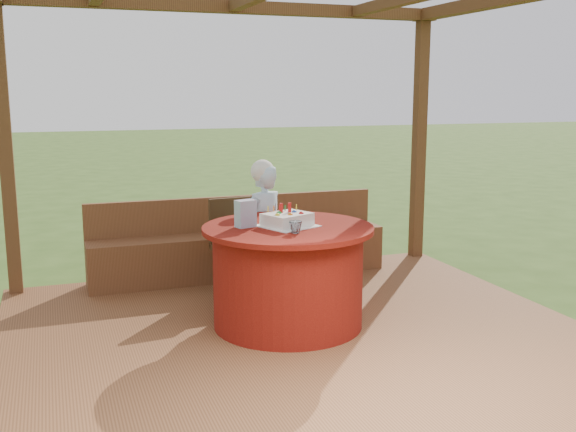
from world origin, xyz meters
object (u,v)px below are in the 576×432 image
object	(u,v)px
elderly_woman	(263,229)
birthday_cake	(287,219)
chair	(235,241)
bench	(240,250)
table	(288,275)
drinking_glass	(295,227)
gift_bag	(245,214)

from	to	relation	value
elderly_woman	birthday_cake	bearing A→B (deg)	-93.16
chair	birthday_cake	xyz separation A→B (m)	(0.14, -1.06, 0.39)
chair	elderly_woman	size ratio (longest dim) A/B	0.69
bench	table	xyz separation A→B (m)	(-0.03, -1.54, 0.15)
birthday_cake	drinking_glass	xyz separation A→B (m)	(-0.03, -0.27, -0.01)
bench	elderly_woman	distance (m)	0.85
drinking_glass	table	bearing A→B (deg)	82.40
table	gift_bag	size ratio (longest dim) A/B	6.36
table	chair	size ratio (longest dim) A/B	1.55
gift_bag	drinking_glass	size ratio (longest dim) A/B	2.17
table	chair	bearing A→B (deg)	98.01
birthday_cake	elderly_woman	bearing A→B (deg)	86.84
table	drinking_glass	world-z (taller)	drinking_glass
table	birthday_cake	bearing A→B (deg)	-176.79
elderly_woman	gift_bag	size ratio (longest dim) A/B	5.94
elderly_woman	drinking_glass	bearing A→B (deg)	-93.98
chair	elderly_woman	world-z (taller)	elderly_woman
table	elderly_woman	bearing A→B (deg)	87.28
table	elderly_woman	size ratio (longest dim) A/B	1.07
drinking_glass	birthday_cake	bearing A→B (deg)	83.66
bench	birthday_cake	xyz separation A→B (m)	(-0.03, -1.54, 0.60)
elderly_woman	birthday_cake	distance (m)	0.81
table	gift_bag	xyz separation A→B (m)	(-0.32, 0.08, 0.51)
bench	gift_bag	size ratio (longest dim) A/B	14.11
birthday_cake	table	bearing A→B (deg)	3.21
chair	drinking_glass	bearing A→B (deg)	-85.14
chair	birthday_cake	world-z (taller)	birthday_cake
bench	elderly_woman	world-z (taller)	elderly_woman
table	drinking_glass	size ratio (longest dim) A/B	13.78
chair	gift_bag	xyz separation A→B (m)	(-0.18, -0.98, 0.44)
table	gift_bag	bearing A→B (deg)	166.40
bench	gift_bag	bearing A→B (deg)	-103.45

